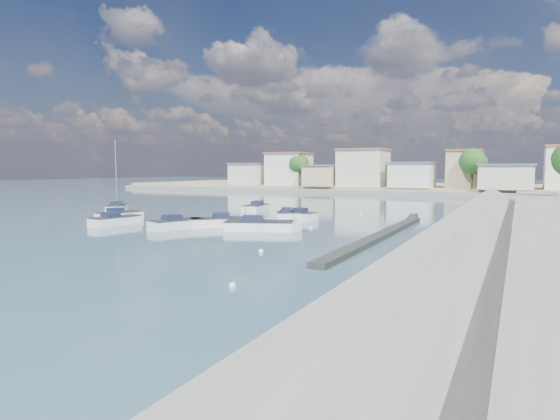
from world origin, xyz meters
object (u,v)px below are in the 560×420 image
Objects in this scene: motorboat_e at (122,216)px; sailboat at (117,208)px; motorboat_a at (118,221)px; motorboat_h at (263,226)px; motorboat_b at (179,224)px; motorboat_f at (287,216)px; motorboat_d at (213,223)px; motorboat_g at (255,208)px; motorboat_c at (295,216)px.

sailboat is (-7.99, 7.06, 0.03)m from motorboat_e.
motorboat_a and motorboat_h have the same top height.
sailboat reaches higher than motorboat_b.
motorboat_e and motorboat_f have the same top height.
motorboat_d and motorboat_e have the same top height.
motorboat_g is (-7.42, 6.10, 0.00)m from motorboat_f.
motorboat_c is 1.04m from motorboat_f.
motorboat_c is 18.04m from motorboat_e.
motorboat_h is (14.09, 2.76, -0.00)m from motorboat_a.
motorboat_a is 15.55m from sailboat.
motorboat_a is at bearing -161.28° from motorboat_d.
motorboat_f is 0.70× the size of motorboat_h.
motorboat_c is (6.05, 11.17, 0.00)m from motorboat_b.
motorboat_d is 5.30m from motorboat_h.
sailboat reaches higher than motorboat_c.
sailboat is at bearing -176.96° from motorboat_f.
motorboat_d is (-4.05, -8.81, -0.00)m from motorboat_c.
motorboat_b is at bearing 5.22° from motorboat_a.
motorboat_d is at bearing 49.69° from motorboat_b.
motorboat_f is (5.03, 11.35, 0.00)m from motorboat_b.
motorboat_c is 0.93× the size of motorboat_e.
motorboat_f is at bearing -39.46° from motorboat_g.
motorboat_b is 1.19× the size of motorboat_d.
motorboat_h is (2.27, -9.20, 0.00)m from motorboat_f.
motorboat_b is at bearing -163.63° from motorboat_h.
motorboat_b is 7.60m from motorboat_h.
sailboat reaches higher than motorboat_e.
motorboat_b is (6.80, 0.62, -0.00)m from motorboat_a.
motorboat_f is at bearing 45.34° from motorboat_a.
motorboat_h is (5.29, -0.22, 0.00)m from motorboat_d.
motorboat_b is at bearing -130.31° from motorboat_d.
motorboat_e is at bearing 163.10° from motorboat_b.
motorboat_c is at bearing 2.51° from sailboat.
motorboat_d is 0.70× the size of motorboat_h.
motorboat_h is at bearing -17.47° from sailboat.
motorboat_g is (4.41, 18.07, 0.00)m from motorboat_a.
motorboat_g is (7.67, 14.40, 0.00)m from motorboat_e.
motorboat_b is at bearing -16.90° from motorboat_e.
motorboat_h is 26.57m from sailboat.
motorboat_b is at bearing -82.20° from motorboat_g.
motorboat_h is 0.72× the size of sailboat.
motorboat_d is at bearing -21.16° from sailboat.
motorboat_d and motorboat_h have the same top height.
motorboat_c and motorboat_d have the same top height.
motorboat_g is at bearing 97.80° from motorboat_b.
sailboat is at bearing -154.91° from motorboat_g.
motorboat_c is at bearing 97.81° from motorboat_h.
motorboat_c and motorboat_f have the same top height.
motorboat_a is 6.83m from motorboat_b.
motorboat_g is 17.29m from sailboat.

